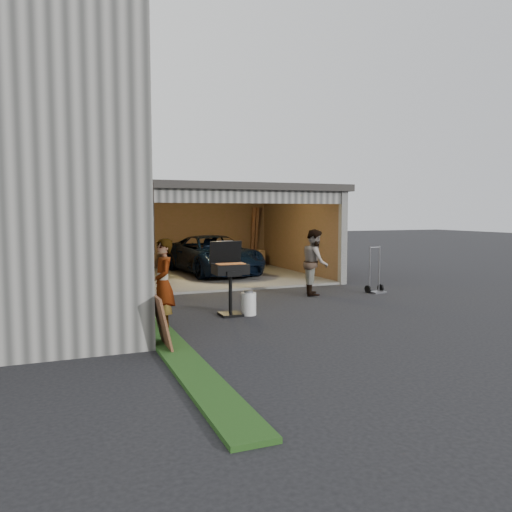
# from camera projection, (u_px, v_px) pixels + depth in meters

# --- Properties ---
(ground) EXTENTS (80.00, 80.00, 0.00)m
(ground) POSITION_uv_depth(u_px,v_px,m) (268.00, 318.00, 9.89)
(ground) COLOR black
(ground) RESTS_ON ground
(groundcover_strip) EXTENTS (0.50, 8.00, 0.06)m
(groundcover_strip) POSITION_uv_depth(u_px,v_px,m) (165.00, 339.00, 8.13)
(groundcover_strip) COLOR #193814
(groundcover_strip) RESTS_ON ground
(garage) EXTENTS (6.80, 6.30, 2.90)m
(garage) POSITION_uv_depth(u_px,v_px,m) (207.00, 219.00, 16.29)
(garage) COLOR #605E59
(garage) RESTS_ON ground
(minivan) EXTENTS (2.52, 4.75, 1.27)m
(minivan) POSITION_uv_depth(u_px,v_px,m) (213.00, 256.00, 16.58)
(minivan) COLOR black
(minivan) RESTS_ON ground
(woman) EXTENTS (0.40, 0.60, 1.63)m
(woman) POSITION_uv_depth(u_px,v_px,m) (163.00, 284.00, 8.89)
(woman) COLOR #C8D4FC
(woman) RESTS_ON ground
(man) EXTENTS (0.90, 1.00, 1.67)m
(man) POSITION_uv_depth(u_px,v_px,m) (315.00, 262.00, 12.66)
(man) COLOR #523720
(man) RESTS_ON ground
(bbq_grill) EXTENTS (0.68, 0.59, 1.51)m
(bbq_grill) POSITION_uv_depth(u_px,v_px,m) (230.00, 272.00, 10.12)
(bbq_grill) COLOR black
(bbq_grill) RESTS_ON ground
(propane_tank) EXTENTS (0.32, 0.32, 0.46)m
(propane_tank) POSITION_uv_depth(u_px,v_px,m) (249.00, 304.00, 10.20)
(propane_tank) COLOR silver
(propane_tank) RESTS_ON ground
(plywood_panel) EXTENTS (0.21, 0.77, 0.85)m
(plywood_panel) POSITION_uv_depth(u_px,v_px,m) (162.00, 323.00, 7.58)
(plywood_panel) COLOR #53301C
(plywood_panel) RESTS_ON ground
(hand_truck) EXTENTS (0.52, 0.42, 1.21)m
(hand_truck) POSITION_uv_depth(u_px,v_px,m) (376.00, 284.00, 13.05)
(hand_truck) COLOR slate
(hand_truck) RESTS_ON ground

